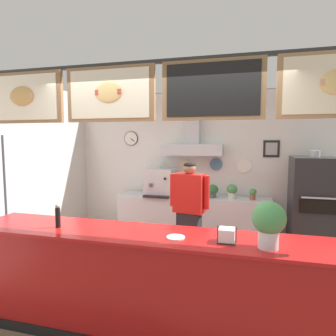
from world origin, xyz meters
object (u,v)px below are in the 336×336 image
espresso_machine (160,182)px  potted_rosemary (183,191)px  shop_worker (189,216)px  potted_thyme (232,191)px  basil_vase (269,223)px  napkin_holder (227,236)px  pepper_grinder (58,216)px  potted_sage (253,193)px  condiment_plate (176,237)px  pizza_oven (312,210)px  potted_basil (213,190)px

espresso_machine → potted_rosemary: espresso_machine is taller
shop_worker → potted_thyme: shop_worker is taller
espresso_machine → basil_vase: basil_vase is taller
potted_rosemary → potted_thyme: potted_thyme is taller
potted_thyme → napkin_holder: bearing=-87.9°
shop_worker → potted_thyme: size_ratio=6.49×
napkin_holder → espresso_machine: bearing=118.2°
potted_thyme → pepper_grinder: pepper_grinder is taller
espresso_machine → potted_sage: bearing=0.5°
condiment_plate → pizza_oven: bearing=56.0°
espresso_machine → basil_vase: (1.71, -2.63, 0.10)m
pizza_oven → basil_vase: pizza_oven is taller
shop_worker → potted_sage: size_ratio=8.37×
pizza_oven → potted_sage: size_ratio=9.07×
potted_basil → napkin_holder: 2.62m
espresso_machine → condiment_plate: (0.92, -2.58, -0.11)m
condiment_plate → potted_rosemary: bearing=100.7°
shop_worker → potted_basil: shop_worker is taller
potted_thyme → basil_vase: 2.71m
potted_basil → basil_vase: basil_vase is taller
pizza_oven → potted_rosemary: pizza_oven is taller
potted_basil → pepper_grinder: bearing=-116.1°
shop_worker → napkin_holder: size_ratio=9.59×
potted_rosemary → condiment_plate: bearing=-79.3°
shop_worker → potted_sage: shop_worker is taller
espresso_machine → pepper_grinder: (-0.32, -2.57, 0.00)m
pizza_oven → pepper_grinder: (-2.83, -2.36, 0.31)m
potted_rosemary → condiment_plate: size_ratio=1.03×
condiment_plate → basil_vase: bearing=-3.7°
potted_rosemary → potted_thyme: size_ratio=0.71×
potted_basil → basil_vase: 2.77m
pizza_oven → espresso_machine: size_ratio=3.23×
pizza_oven → potted_basil: bearing=171.2°
condiment_plate → shop_worker: bearing=95.9°
pepper_grinder → basil_vase: bearing=-1.6°
pepper_grinder → potted_rosemary: bearing=74.0°
potted_sage → condiment_plate: potted_sage is taller
pizza_oven → napkin_holder: pizza_oven is taller
pizza_oven → pepper_grinder: 3.70m
basil_vase → potted_basil: bearing=106.0°
potted_basil → potted_thyme: (0.33, 0.01, 0.01)m
potted_thyme → basil_vase: (0.43, -2.67, 0.20)m
shop_worker → condiment_plate: bearing=105.8°
espresso_machine → potted_sage: size_ratio=2.81×
shop_worker → pepper_grinder: size_ratio=6.63×
condiment_plate → potted_thyme: bearing=82.1°
napkin_holder → pepper_grinder: bearing=-179.6°
pizza_oven → condiment_plate: (-1.60, -2.37, 0.19)m
shop_worker → condiment_plate: size_ratio=9.50×
potted_rosemary → potted_thyme: 0.86m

